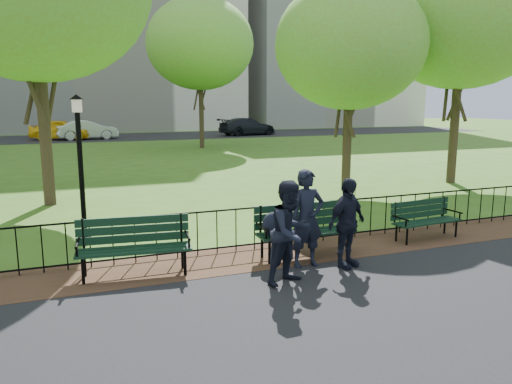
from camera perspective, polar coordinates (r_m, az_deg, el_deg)
name	(u,v)px	position (r m, az deg, el deg)	size (l,w,h in m)	color
ground	(308,280)	(8.68, 5.92, -10.03)	(120.00, 120.00, 0.00)	#3B5F19
dirt_strip	(273,255)	(9.96, 1.95, -7.17)	(60.00, 1.60, 0.01)	#352215
far_street	(111,137)	(42.49, -16.25, 6.02)	(70.00, 9.00, 0.01)	black
iron_fence	(264,225)	(10.27, 0.87, -3.80)	(24.06, 0.06, 1.00)	black
apartment_east	(320,23)	(63.36, 7.36, 18.58)	(20.00, 15.00, 24.00)	silver
park_bench_main	(292,224)	(9.63, 4.16, -3.68)	(1.98, 0.65, 1.11)	black
park_bench_left_a	(134,240)	(8.98, -13.79, -5.35)	(2.00, 0.81, 1.10)	black
park_bench_right_a	(424,215)	(11.57, 18.67, -2.55)	(1.67, 0.64, 0.93)	black
lamppost	(81,164)	(11.02, -19.41, 3.02)	(0.28, 0.28, 3.15)	black
tree_near_e	(350,45)	(17.16, 10.73, 16.18)	(4.94, 4.94, 6.89)	#2D2116
tree_mid_e	(463,13)	(19.89, 22.53, 18.38)	(6.22, 6.22, 8.67)	#2D2116
tree_far_e	(200,44)	(32.01, -6.41, 16.49)	(6.61, 6.61, 9.21)	#2D2116
person_left	(307,218)	(9.13, 5.85, -3.02)	(0.65, 0.43, 1.80)	black
person_mid	(290,232)	(8.27, 3.94, -4.61)	(0.85, 0.44, 1.74)	black
person_right	(347,223)	(9.19, 10.35, -3.51)	(0.97, 0.40, 1.65)	black
taxi	(61,130)	(40.95, -21.36, 6.67)	(1.83, 4.56, 1.55)	yellow
sedan_silver	(87,130)	(40.63, -18.73, 6.76)	(1.57, 4.50, 1.48)	#AFB1B8
sedan_dark	(247,126)	(43.31, -0.98, 7.50)	(2.06, 5.06, 1.47)	black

